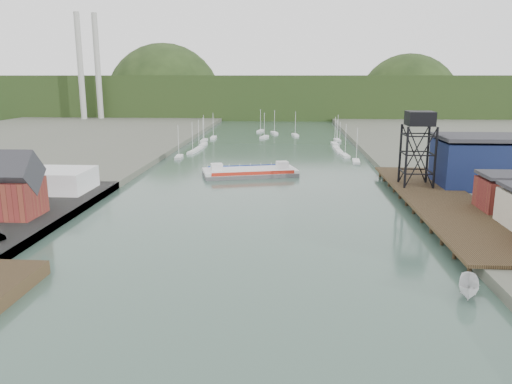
# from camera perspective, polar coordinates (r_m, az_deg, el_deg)

# --- Properties ---
(ground) EXTENTS (600.00, 600.00, 0.00)m
(ground) POSITION_cam_1_polar(r_m,az_deg,el_deg) (57.23, -3.92, -13.25)
(ground) COLOR #2F4A41
(ground) RESTS_ON ground
(east_pier) EXTENTS (14.00, 70.00, 2.45)m
(east_pier) POSITION_cam_1_polar(r_m,az_deg,el_deg) (103.06, 20.48, -0.93)
(east_pier) COLOR black
(east_pier) RESTS_ON ground
(harbor_building) EXTENTS (12.20, 8.20, 8.90)m
(harbor_building) POSITION_cam_1_polar(r_m,az_deg,el_deg) (96.52, -26.96, 0.12)
(harbor_building) COLOR maroon
(harbor_building) RESTS_ON west_quay
(white_shed) EXTENTS (18.00, 12.00, 4.50)m
(white_shed) POSITION_cam_1_polar(r_m,az_deg,el_deg) (115.07, -22.73, 1.27)
(white_shed) COLOR silver
(white_shed) RESTS_ON west_quay
(lift_tower) EXTENTS (6.50, 6.50, 16.00)m
(lift_tower) POSITION_cam_1_polar(r_m,az_deg,el_deg) (112.74, 18.20, 7.48)
(lift_tower) COLOR black
(lift_tower) RESTS_ON east_pier
(blue_shed) EXTENTS (20.50, 14.50, 11.30)m
(blue_shed) POSITION_cam_1_polar(r_m,az_deg,el_deg) (120.21, 24.62, 3.12)
(blue_shed) COLOR #0C1837
(blue_shed) RESTS_ON east_land
(marina_sailboats) EXTENTS (57.71, 92.65, 0.90)m
(marina_sailboats) POSITION_cam_1_polar(r_m,az_deg,el_deg) (191.05, 1.61, 5.54)
(marina_sailboats) COLOR silver
(marina_sailboats) RESTS_ON ground
(smokestacks) EXTENTS (11.20, 8.20, 60.00)m
(smokestacks) POSITION_cam_1_polar(r_m,az_deg,el_deg) (305.11, -18.53, 13.28)
(smokestacks) COLOR #ABAAA5
(smokestacks) RESTS_ON ground
(distant_hills) EXTENTS (500.00, 120.00, 80.00)m
(distant_hills) POSITION_cam_1_polar(r_m,az_deg,el_deg) (352.66, 1.97, 10.62)
(distant_hills) COLOR black
(distant_hills) RESTS_ON ground
(chain_ferry) EXTENTS (25.85, 15.60, 3.48)m
(chain_ferry) POSITION_cam_1_polar(r_m,az_deg,el_deg) (130.52, -0.69, 2.31)
(chain_ferry) COLOR #515154
(chain_ferry) RESTS_ON ground
(motorboat) EXTENTS (4.14, 6.42, 2.32)m
(motorboat) POSITION_cam_1_polar(r_m,az_deg,el_deg) (64.68, 23.17, -10.00)
(motorboat) COLOR silver
(motorboat) RESTS_ON ground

